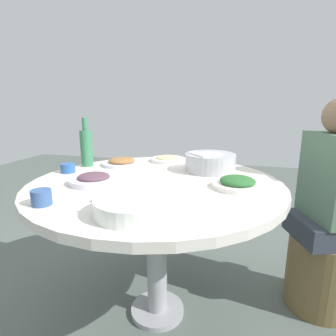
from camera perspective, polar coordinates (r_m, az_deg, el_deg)
The scene contains 13 objects.
ground at distance 1.75m, azimuth -2.22°, elevation -27.86°, with size 8.00×8.00×0.00m, color #515A54.
round_dining_table at distance 1.39m, azimuth -2.47°, elevation -6.26°, with size 1.24×1.24×0.77m.
rice_bowl at distance 1.57m, azimuth 8.82°, elevation 1.26°, with size 0.28×0.28×0.11m.
soup_bowl at distance 0.96m, azimuth -7.30°, elevation -8.01°, with size 0.27×0.29×0.06m.
dish_greens at distance 1.29m, azimuth 14.33°, elevation -3.09°, with size 0.23×0.23×0.05m.
dish_stirfry at distance 1.73m, azimuth -9.66°, elevation 1.24°, with size 0.24×0.24×0.05m.
dish_eggplant at distance 1.37m, azimuth -15.29°, elevation -2.25°, with size 0.24×0.24×0.05m.
dish_noodles at distance 1.82m, azimuth -0.04°, elevation 1.92°, with size 0.23×0.23×0.04m.
green_bottle at distance 1.74m, azimuth -16.73°, elevation 4.28°, with size 0.07×0.07×0.29m.
tea_cup_near at distance 1.15m, azimuth -24.98°, elevation -5.60°, with size 0.08×0.08×0.06m, color #34548B.
tea_cup_far at distance 1.62m, azimuth -20.24°, elevation 0.02°, with size 0.08×0.08×0.05m, color #29569A.
stool_for_diner_left at distance 1.88m, azimuth 29.21°, elevation -18.49°, with size 0.36×0.36×0.42m, color brown.
diner_left at distance 1.68m, azimuth 31.27°, elevation -2.72°, with size 0.41×0.42×0.76m.
Camera 1 is at (-1.25, -0.40, 1.15)m, focal length 29.12 mm.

